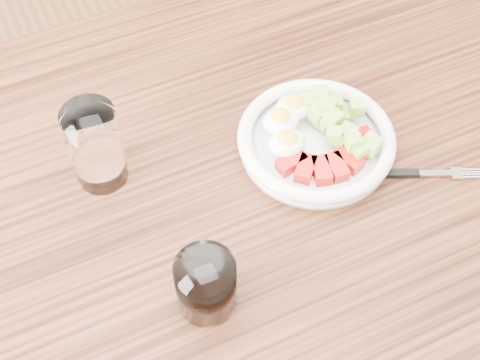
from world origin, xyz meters
name	(u,v)px	position (x,y,z in m)	size (l,w,h in m)	color
dining_table	(249,234)	(0.00, 0.00, 0.67)	(1.50, 0.90, 0.77)	brown
bowl	(315,138)	(0.12, 0.04, 0.79)	(0.23, 0.23, 0.06)	white
fork	(406,174)	(0.21, -0.06, 0.77)	(0.17, 0.09, 0.01)	black
water_glass	(96,146)	(-0.17, 0.12, 0.83)	(0.07, 0.07, 0.13)	white
coffee_glass	(206,285)	(-0.11, -0.12, 0.81)	(0.07, 0.07, 0.08)	white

